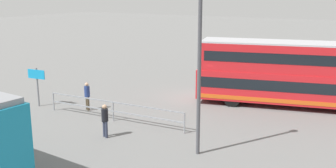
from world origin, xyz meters
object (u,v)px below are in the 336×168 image
pedestrian_crossing (105,119)px  double_decker_bus (296,74)px  pedestrian_near_railing (87,94)px  street_lamp (199,60)px  info_sign (37,80)px

pedestrian_crossing → double_decker_bus: bearing=-124.0°
double_decker_bus → pedestrian_near_railing: (10.36, 6.88, -1.05)m
double_decker_bus → street_lamp: 9.86m
double_decker_bus → pedestrian_crossing: (6.65, 9.85, -1.07)m
pedestrian_near_railing → pedestrian_crossing: 4.75m
double_decker_bus → info_sign: size_ratio=5.07×
double_decker_bus → pedestrian_near_railing: 12.48m
pedestrian_crossing → pedestrian_near_railing: bearing=-38.8°
double_decker_bus → street_lamp: size_ratio=1.71×
pedestrian_crossing → street_lamp: bearing=-175.0°
pedestrian_near_railing → info_sign: bearing=15.8°
street_lamp → pedestrian_crossing: bearing=5.0°
double_decker_bus → pedestrian_crossing: size_ratio=7.38×
double_decker_bus → pedestrian_crossing: double_decker_bus is taller
street_lamp → double_decker_bus: bearing=-101.6°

